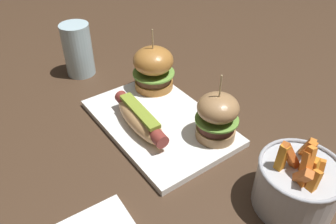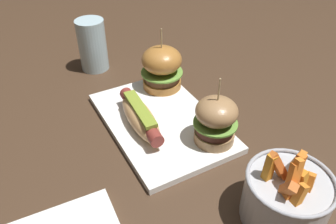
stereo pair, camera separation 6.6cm
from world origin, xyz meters
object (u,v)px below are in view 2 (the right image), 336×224
Objects in this scene: water_glass at (92,45)px; fries_bucket at (286,197)px; slider_left at (162,67)px; slider_right at (216,120)px; hot_dog at (140,116)px; platter_main at (161,121)px.

fries_bucket is at bearing 9.65° from water_glass.
slider_left is 0.22m from slider_right.
water_glass is at bearing -165.74° from slider_right.
hot_dog is at bearing -44.28° from slider_left.
slider_left reaches higher than water_glass.
fries_bucket is at bearing 19.55° from hot_dog.
fries_bucket reaches higher than hot_dog.
slider_left reaches higher than slider_right.
slider_right is at bearing 14.26° from water_glass.
slider_left is 0.22m from water_glass.
water_glass is (-0.30, -0.04, 0.06)m from platter_main.
slider_left reaches higher than hot_dog.
slider_right reaches higher than water_glass.
slider_right is 0.19m from fries_bucket.
hot_dog is 1.32× the size of fries_bucket.
hot_dog is at bearing -160.45° from fries_bucket.
hot_dog is 1.28× the size of slider_right.
fries_bucket is (0.30, 0.06, 0.04)m from platter_main.
slider_right is (0.22, -0.00, -0.00)m from slider_left.
hot_dog is at bearing -135.08° from slider_right.
slider_right reaches higher than platter_main.
water_glass is (-0.60, -0.10, 0.02)m from fries_bucket.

